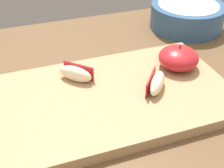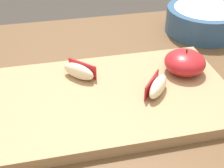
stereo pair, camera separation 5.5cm
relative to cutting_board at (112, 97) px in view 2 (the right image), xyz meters
The scene contains 6 objects.
dining_table 0.15m from the cutting_board, 165.81° to the left, with size 1.17×0.77×0.73m.
cutting_board is the anchor object (origin of this frame).
apple_half_skin_up 0.17m from the cutting_board, 13.48° to the left, with size 0.08×0.08×0.05m.
apple_wedge_back 0.09m from the cutting_board, 13.13° to the right, with size 0.06×0.07×0.03m.
apple_wedge_left 0.09m from the cutting_board, 130.50° to the left, with size 0.07×0.07×0.03m.
ceramic_fruit_bowl 0.39m from the cutting_board, 38.86° to the left, with size 0.20×0.20×0.07m.
Camera 2 is at (-0.02, -0.46, 1.09)m, focal length 48.33 mm.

